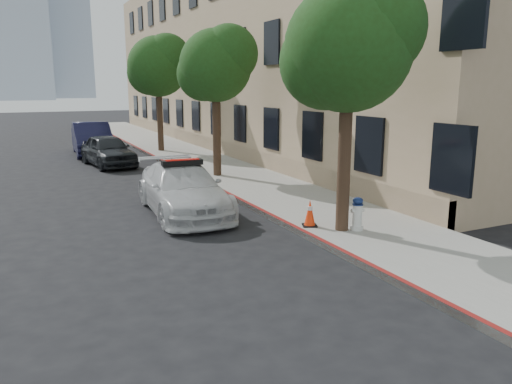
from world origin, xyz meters
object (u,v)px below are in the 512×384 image
Objects in this scene: parked_car_far at (92,139)px; fire_hydrant at (357,214)px; traffic_cone at (310,213)px; police_car at (183,189)px; parked_car_mid at (108,150)px.

parked_car_far is 17.44m from fire_hydrant.
parked_car_far is 7.60× the size of traffic_cone.
parked_car_far is (-0.57, 13.29, 0.13)m from police_car.
police_car is 7.35× the size of traffic_cone.
traffic_cone is at bearing -85.76° from parked_car_mid.
parked_car_mid is 5.12× the size of fire_hydrant.
police_car is at bearing -95.07° from parked_car_mid.
traffic_cone is (2.19, -3.02, -0.21)m from police_car.
parked_car_mid is 13.54m from fire_hydrant.
parked_car_mid reaches higher than traffic_cone.
parked_car_far is at bearing 99.62° from traffic_cone.
fire_hydrant is (3.02, -3.77, -0.15)m from police_car.
fire_hydrant is at bearing -75.50° from parked_car_far.
fire_hydrant is (3.59, -17.06, -0.28)m from parked_car_far.
parked_car_mid is at bearing 111.96° from fire_hydrant.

